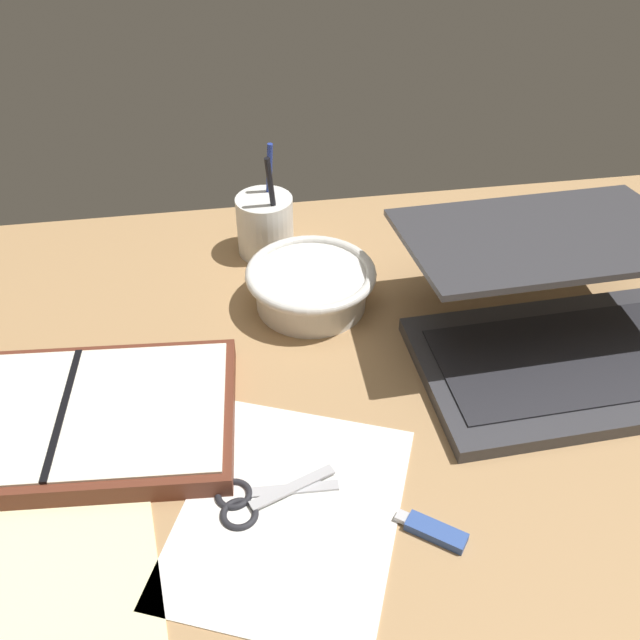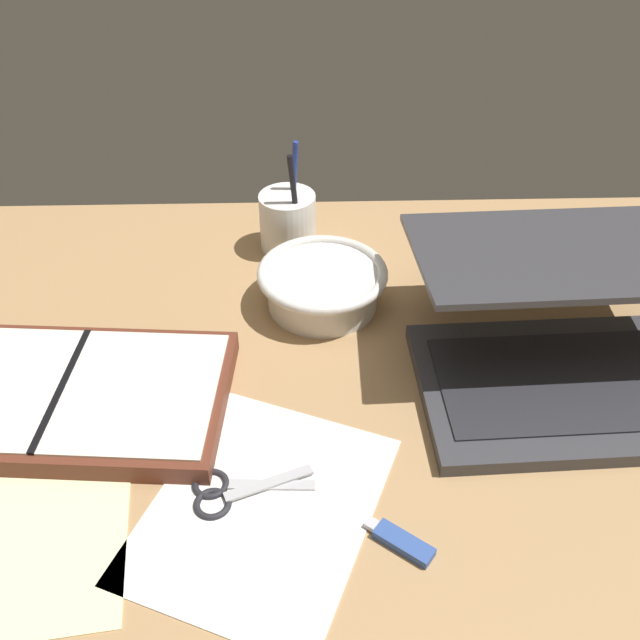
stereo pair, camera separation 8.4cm
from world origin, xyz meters
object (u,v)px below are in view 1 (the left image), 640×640
object	(u,v)px
planner	(66,420)
laptop	(556,319)
scissors	(250,500)
bowl	(311,285)
pen_cup	(265,225)

from	to	relation	value
planner	laptop	bearing A→B (deg)	8.20
planner	scissors	size ratio (longest dim) A/B	3.04
bowl	scissors	size ratio (longest dim) A/B	1.37
pen_cup	planner	distance (cm)	41.47
laptop	pen_cup	bearing A→B (deg)	136.91
pen_cup	planner	xyz separation A→B (cm)	(-25.64, -32.45, -3.14)
pen_cup	planner	size ratio (longest dim) A/B	0.42
bowl	planner	size ratio (longest dim) A/B	0.45
pen_cup	scissors	distance (cm)	46.26
laptop	planner	distance (cm)	58.83
laptop	bowl	xyz separation A→B (cm)	(-28.22, 14.41, -1.99)
bowl	pen_cup	world-z (taller)	pen_cup
planner	scissors	distance (cm)	23.54
planner	scissors	bearing A→B (deg)	-29.76
bowl	scissors	bearing A→B (deg)	-109.05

